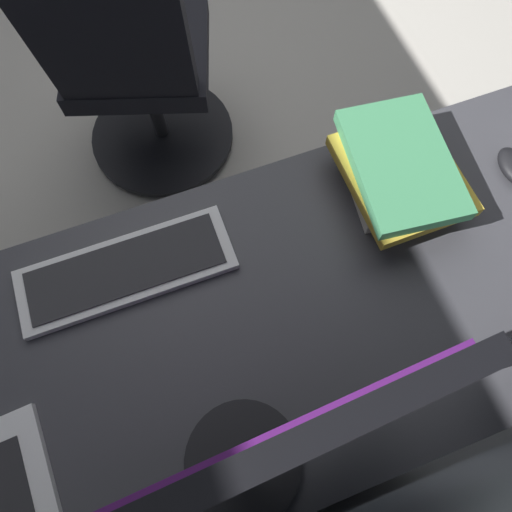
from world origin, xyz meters
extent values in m
plane|color=#B2ADA3|center=(0.00, 0.00, 0.00)|extent=(4.96, 4.96, 0.00)
cube|color=#38383D|center=(0.38, 1.58, 0.71)|extent=(1.92, 0.65, 0.03)
cylinder|color=silver|center=(-0.51, 1.31, 0.35)|extent=(0.05, 0.05, 0.70)
cube|color=#38383D|center=(0.39, 1.61, 0.35)|extent=(0.40, 0.50, 0.69)
cube|color=silver|center=(0.39, 1.35, 0.35)|extent=(0.37, 0.01, 0.61)
cylinder|color=black|center=(0.51, 1.79, 0.74)|extent=(0.20, 0.20, 0.01)
cylinder|color=black|center=(0.51, 1.79, 0.79)|extent=(0.04, 0.04, 0.10)
cube|color=black|center=(0.51, 1.79, 1.00)|extent=(0.57, 0.06, 0.32)
cube|color=#4C1960|center=(0.50, 1.77, 1.00)|extent=(0.53, 0.03, 0.28)
cube|color=silver|center=(0.60, 1.39, 0.74)|extent=(0.42, 0.14, 0.02)
cube|color=#2D2D30|center=(0.60, 1.39, 0.75)|extent=(0.38, 0.11, 0.00)
cube|color=beige|center=(0.03, 1.38, 0.74)|extent=(0.20, 0.24, 0.03)
cube|color=beige|center=(0.02, 1.39, 0.77)|extent=(0.16, 0.22, 0.02)
cube|color=gold|center=(0.03, 1.41, 0.79)|extent=(0.21, 0.26, 0.03)
cube|color=#3D8456|center=(0.03, 1.40, 0.82)|extent=(0.22, 0.30, 0.03)
cube|color=black|center=(0.42, 0.56, 0.46)|extent=(0.55, 0.54, 0.07)
cube|color=black|center=(0.49, 0.76, 0.74)|extent=(0.42, 0.25, 0.50)
cylinder|color=black|center=(0.42, 0.56, 0.24)|extent=(0.05, 0.05, 0.37)
cylinder|color=black|center=(0.42, 0.56, 0.04)|extent=(0.56, 0.56, 0.03)
camera|label=1|loc=(0.48, 1.77, 1.60)|focal=32.93mm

